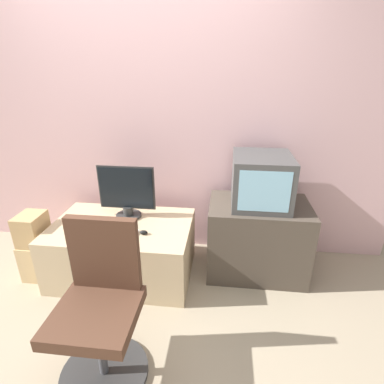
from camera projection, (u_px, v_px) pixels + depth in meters
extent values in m
plane|color=tan|center=(108.00, 351.00, 1.90)|extent=(12.00, 12.00, 0.00)
cube|color=beige|center=(148.00, 112.00, 2.61)|extent=(4.40, 0.05, 2.60)
cube|color=#CCB289|center=(123.00, 249.00, 2.54)|extent=(1.14, 0.74, 0.47)
cube|color=#4C4238|center=(257.00, 238.00, 2.55)|extent=(0.81, 0.53, 0.64)
cylinder|color=#2D2D2D|center=(129.00, 215.00, 2.58)|extent=(0.21, 0.21, 0.02)
cylinder|color=#2D2D2D|center=(128.00, 211.00, 2.56)|extent=(0.09, 0.09, 0.07)
cube|color=#2D2D2D|center=(127.00, 188.00, 2.48)|extent=(0.48, 0.01, 0.37)
cube|color=black|center=(126.00, 188.00, 2.48)|extent=(0.45, 0.02, 0.35)
cube|color=white|center=(117.00, 233.00, 2.32)|extent=(0.33, 0.11, 0.01)
ellipsoid|color=black|center=(144.00, 232.00, 2.30)|extent=(0.06, 0.04, 0.03)
cube|color=#474747|center=(261.00, 180.00, 2.37)|extent=(0.45, 0.49, 0.40)
cube|color=#8CC6E5|center=(264.00, 192.00, 2.15)|extent=(0.37, 0.01, 0.31)
cylinder|color=#333333|center=(105.00, 373.00, 1.75)|extent=(0.50, 0.50, 0.03)
cylinder|color=#4C4C51|center=(101.00, 347.00, 1.67)|extent=(0.05, 0.05, 0.39)
cube|color=#513323|center=(95.00, 315.00, 1.58)|extent=(0.44, 0.44, 0.07)
cube|color=#513323|center=(104.00, 253.00, 1.66)|extent=(0.40, 0.05, 0.44)
cube|color=#D1B27F|center=(39.00, 259.00, 2.54)|extent=(0.21, 0.26, 0.32)
cube|color=tan|center=(32.00, 229.00, 2.43)|extent=(0.19, 0.24, 0.25)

